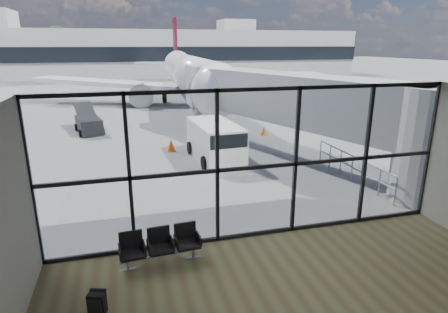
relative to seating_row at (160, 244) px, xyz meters
name	(u,v)px	position (x,y,z in m)	size (l,w,h in m)	color
ground	(151,89)	(2.96, 40.68, -0.53)	(220.00, 220.00, 0.00)	slate
lounge_shell	(356,229)	(2.96, -4.12, 2.13)	(12.02, 8.01, 4.51)	brown
glass_curtain_wall	(257,166)	(2.96, 0.68, 1.72)	(12.10, 0.12, 4.50)	white
jet_bridge	(302,105)	(7.86, 7.76, 2.23)	(8.00, 16.50, 4.33)	#AFB1B5
apron_railing	(352,164)	(8.56, 4.18, 0.19)	(0.06, 5.46, 1.11)	gray
far_terminal	(137,52)	(2.37, 62.65, 3.68)	(80.00, 12.20, 11.00)	#B3B4AF
tree_4	(25,46)	(-18.04, 72.68, 4.73)	(5.61, 5.61, 8.07)	#382619
tree_5	(58,43)	(-12.04, 72.68, 5.35)	(6.27, 6.27, 9.03)	#382619
seating_row	(160,244)	(0.00, 0.00, 0.00)	(2.14, 0.74, 0.95)	gray
backpack	(97,303)	(-1.53, -1.72, -0.26)	(0.42, 0.41, 0.55)	black
airliner	(189,74)	(6.01, 29.48, 2.22)	(30.19, 34.98, 9.01)	white
service_van	(216,141)	(3.64, 8.56, 0.44)	(2.33, 4.43, 1.88)	white
belt_loader	(89,124)	(-2.98, 16.72, 0.06)	(2.11, 3.99, 1.75)	black
traffic_cone_a	(171,145)	(1.69, 10.81, -0.21)	(0.46, 0.46, 0.66)	#FF660D
traffic_cone_b	(205,137)	(3.92, 12.31, -0.23)	(0.44, 0.44, 0.63)	#DB620B
traffic_cone_c	(264,131)	(7.96, 13.04, -0.25)	(0.40, 0.40, 0.57)	#CE520A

